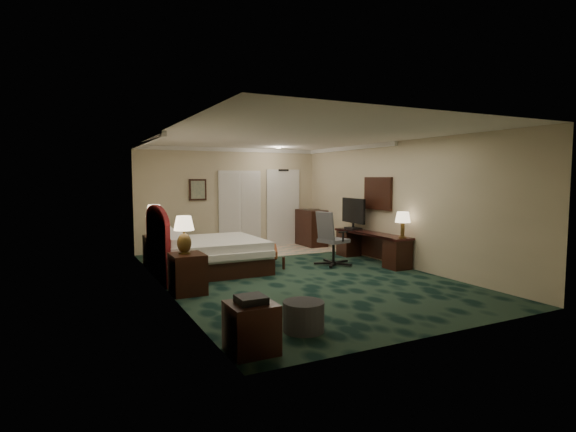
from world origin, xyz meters
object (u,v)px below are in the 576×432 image
desk_chair (334,238)px  nightstand_near (188,274)px  bed_bench (267,257)px  desk (371,247)px  tv (353,214)px  bed (210,255)px  nightstand_far (157,250)px  lamp_far (154,220)px  side_table (251,328)px  ottoman (304,316)px  minibar (311,228)px  lamp_near (184,235)px

desk_chair → nightstand_near: bearing=-178.0°
bed_bench → desk_chair: bearing=-0.1°
desk → tv: tv is taller
bed_bench → tv: 2.47m
bed_bench → tv: tv is taller
bed → desk_chair: bearing=-13.0°
nightstand_near → nightstand_far: nightstand_near is taller
desk → nightstand_far: bearing=158.4°
lamp_far → nightstand_near: bearing=-89.3°
side_table → bed: bearing=79.0°
bed → ottoman: bed is taller
ottoman → bed: bearing=89.9°
tv → ottoman: bearing=-127.3°
side_table → minibar: (4.40, 6.42, 0.23)m
minibar → desk_chair: bearing=-109.6°
nightstand_far → desk_chair: (3.46, -1.73, 0.27)m
minibar → nightstand_far: bearing=-168.1°
nightstand_far → ottoman: 5.22m
side_table → tv: tv is taller
ottoman → desk: (3.60, 3.39, 0.15)m
bed → lamp_near: bearing=-120.1°
tv → minibar: bearing=95.2°
lamp_far → desk: bearing=-22.0°
nightstand_far → lamp_far: 0.67m
desk → bed_bench: bearing=165.3°
lamp_far → bed_bench: bearing=-29.2°
lamp_far → ottoman: bearing=-80.4°
nightstand_far → bed: bearing=-53.0°
nightstand_far → minibar: minibar is taller
bed_bench → ottoman: size_ratio=2.26×
nightstand_near → side_table: 2.82m
bed → lamp_near: size_ratio=3.29×
nightstand_near → desk_chair: bearing=15.4°
lamp_far → ottoman: 5.34m
nightstand_far → desk_chair: 3.87m
nightstand_near → side_table: bearing=-90.0°
nightstand_near → desk: size_ratio=0.29×
desk_chair → side_table: bearing=-145.9°
nightstand_near → side_table: (0.00, -2.82, -0.06)m
bed → desk: desk is taller
desk → desk_chair: size_ratio=1.93×
nightstand_near → bed_bench: bearing=35.7°
lamp_far → side_table: bearing=-89.6°
bed → lamp_far: bearing=126.7°
bed → side_table: 4.45m
lamp_far → ottoman: lamp_far is taller
nightstand_far → desk: 4.79m
bed_bench → nightstand_far: bearing=175.0°
bed → side_table: bed is taller
nightstand_near → minibar: (4.40, 3.60, 0.18)m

